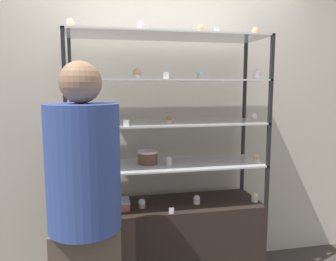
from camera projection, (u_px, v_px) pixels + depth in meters
back_wall at (159, 120)px, 2.82m from camera, size 8.00×0.05×2.60m
display_base at (168, 245)px, 2.58m from camera, size 1.45×0.46×0.69m
display_riser_lower at (168, 166)px, 2.50m from camera, size 1.45×0.46×0.32m
display_riser_middle at (168, 125)px, 2.46m from camera, size 1.45×0.46×0.32m
display_riser_upper at (168, 82)px, 2.41m from camera, size 1.45×0.46×0.32m
display_riser_top at (168, 38)px, 2.37m from camera, size 1.45×0.46×0.32m
layer_cake_centerpiece at (148, 157)px, 2.48m from camera, size 0.16×0.16×0.10m
sheet_cake_frosted at (114, 205)px, 2.42m from camera, size 0.22×0.16×0.06m
cupcake_0 at (77, 208)px, 2.34m from camera, size 0.05×0.05×0.07m
cupcake_1 at (142, 203)px, 2.44m from camera, size 0.05×0.05×0.07m
cupcake_2 at (197, 200)px, 2.53m from camera, size 0.05×0.05×0.07m
cupcake_3 at (255, 198)px, 2.57m from camera, size 0.05×0.05×0.07m
price_tag_0 at (171, 211)px, 2.33m from camera, size 0.04×0.00×0.04m
cupcake_4 at (78, 165)px, 2.32m from camera, size 0.05×0.05×0.06m
cupcake_5 at (169, 161)px, 2.45m from camera, size 0.05×0.05×0.06m
cupcake_6 at (256, 158)px, 2.55m from camera, size 0.05×0.05×0.06m
price_tag_1 at (109, 171)px, 2.20m from camera, size 0.04×0.00×0.04m
cupcake_7 at (75, 121)px, 2.25m from camera, size 0.05×0.05×0.06m
cupcake_8 at (169, 119)px, 2.38m from camera, size 0.05×0.05×0.06m
cupcake_9 at (254, 118)px, 2.52m from camera, size 0.05×0.05×0.06m
price_tag_2 at (126, 123)px, 2.18m from camera, size 0.04×0.00×0.04m
cupcake_10 at (75, 73)px, 2.18m from camera, size 0.06×0.06×0.07m
cupcake_11 at (137, 74)px, 2.30m from camera, size 0.06×0.06×0.07m
cupcake_12 at (201, 75)px, 2.40m from camera, size 0.06×0.06×0.07m
cupcake_13 at (257, 75)px, 2.43m from camera, size 0.06×0.06×0.07m
price_tag_3 at (166, 75)px, 2.19m from camera, size 0.04×0.00×0.04m
cupcake_14 at (71, 24)px, 2.13m from camera, size 0.05×0.05×0.07m
cupcake_15 at (141, 26)px, 2.21m from camera, size 0.05×0.05×0.07m
cupcake_16 at (201, 30)px, 2.35m from camera, size 0.05×0.05×0.07m
cupcake_17 at (255, 32)px, 2.45m from camera, size 0.05×0.05×0.07m
price_tag_4 at (217, 28)px, 2.22m from camera, size 0.04×0.00×0.04m
donut_glazed at (210, 35)px, 2.45m from camera, size 0.12×0.12×0.03m
customer_figure at (85, 207)px, 1.82m from camera, size 0.40×0.40×1.72m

